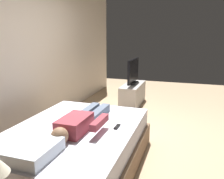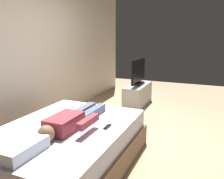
{
  "view_description": "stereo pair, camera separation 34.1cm",
  "coord_description": "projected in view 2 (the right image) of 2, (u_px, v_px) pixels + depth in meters",
  "views": [
    {
      "loc": [
        -3.35,
        -0.69,
        1.62
      ],
      "look_at": [
        0.45,
        0.58,
        0.69
      ],
      "focal_mm": 37.4,
      "sensor_mm": 36.0,
      "label": 1
    },
    {
      "loc": [
        -3.23,
        -1.01,
        1.62
      ],
      "look_at": [
        0.45,
        0.58,
        0.69
      ],
      "focal_mm": 37.4,
      "sensor_mm": 36.0,
      "label": 2
    }
  ],
  "objects": [
    {
      "name": "tv",
      "position": [
        138.0,
        72.0,
        5.39
      ],
      "size": [
        0.88,
        0.2,
        0.59
      ],
      "color": "black",
      "rests_on": "tv_stand"
    },
    {
      "name": "tv_stand",
      "position": [
        138.0,
        95.0,
        5.51
      ],
      "size": [
        1.1,
        0.4,
        0.5
      ],
      "primitive_type": "cube",
      "color": "#B7B2AD",
      "rests_on": "ground"
    },
    {
      "name": "remote",
      "position": [
        107.0,
        127.0,
        2.81
      ],
      "size": [
        0.15,
        0.04,
        0.02
      ],
      "primitive_type": "cube",
      "color": "black",
      "rests_on": "bed"
    },
    {
      "name": "back_wall",
      "position": [
        48.0,
        47.0,
        4.4
      ],
      "size": [
        6.4,
        0.1,
        2.8
      ],
      "primitive_type": "cube",
      "color": "beige",
      "rests_on": "ground"
    },
    {
      "name": "pillow",
      "position": [
        19.0,
        148.0,
        2.18
      ],
      "size": [
        0.48,
        0.34,
        0.12
      ],
      "primitive_type": "cube",
      "color": "white",
      "rests_on": "bed"
    },
    {
      "name": "bed",
      "position": [
        66.0,
        147.0,
        2.91
      ],
      "size": [
        2.1,
        1.51,
        0.54
      ],
      "color": "brown",
      "rests_on": "ground"
    },
    {
      "name": "person",
      "position": [
        72.0,
        120.0,
        2.82
      ],
      "size": [
        1.26,
        0.46,
        0.18
      ],
      "color": "#993842",
      "rests_on": "bed"
    },
    {
      "name": "ground_plane",
      "position": [
        134.0,
        142.0,
        3.64
      ],
      "size": [
        10.0,
        10.0,
        0.0
      ],
      "primitive_type": "plane",
      "color": "tan"
    }
  ]
}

